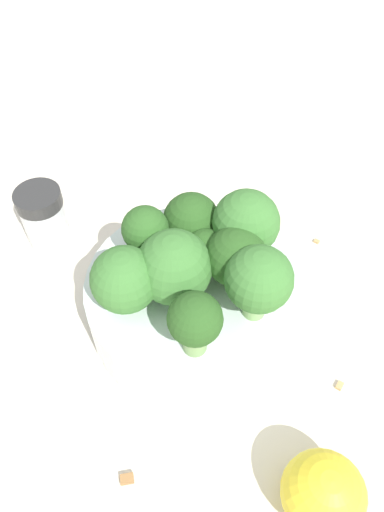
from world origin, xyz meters
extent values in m
plane|color=beige|center=(0.00, 0.00, 0.00)|extent=(3.00, 3.00, 0.00)
cylinder|color=silver|center=(0.00, 0.00, 0.03)|extent=(0.17, 0.17, 0.05)
cylinder|color=#7A9E5B|center=(0.03, -0.01, 0.06)|extent=(0.02, 0.02, 0.03)
sphere|color=#28511E|center=(0.03, -0.01, 0.08)|extent=(0.04, 0.04, 0.04)
cylinder|color=#84AD66|center=(0.05, 0.02, 0.07)|extent=(0.01, 0.01, 0.03)
sphere|color=#3D7533|center=(0.05, 0.02, 0.09)|extent=(0.05, 0.05, 0.05)
cylinder|color=#7A9E5B|center=(-0.01, -0.01, 0.06)|extent=(0.02, 0.02, 0.02)
sphere|color=#3D7533|center=(-0.01, -0.01, 0.08)|extent=(0.06, 0.06, 0.06)
cylinder|color=#8EB770|center=(-0.05, -0.01, 0.06)|extent=(0.02, 0.02, 0.02)
sphere|color=#3D7533|center=(-0.05, -0.01, 0.08)|extent=(0.05, 0.05, 0.05)
cylinder|color=#7A9E5B|center=(-0.01, -0.05, 0.07)|extent=(0.02, 0.02, 0.03)
sphere|color=#28511E|center=(-0.01, -0.05, 0.09)|extent=(0.04, 0.04, 0.04)
cylinder|color=#84AD66|center=(0.01, 0.04, 0.06)|extent=(0.03, 0.03, 0.02)
sphere|color=#28511E|center=(0.01, 0.04, 0.08)|extent=(0.04, 0.04, 0.04)
cylinder|color=#8EB770|center=(-0.03, 0.03, 0.07)|extent=(0.02, 0.02, 0.03)
sphere|color=#2D5B23|center=(-0.03, 0.03, 0.09)|extent=(0.04, 0.04, 0.04)
cylinder|color=#84AD66|center=(0.04, -0.04, 0.07)|extent=(0.02, 0.02, 0.03)
sphere|color=#3D7533|center=(0.04, -0.04, 0.09)|extent=(0.05, 0.05, 0.05)
cylinder|color=#7A9E5B|center=(0.01, 0.01, 0.06)|extent=(0.02, 0.02, 0.02)
sphere|color=#28511E|center=(0.01, 0.01, 0.08)|extent=(0.03, 0.03, 0.03)
cylinder|color=silver|center=(-0.11, 0.12, 0.02)|extent=(0.04, 0.04, 0.05)
cylinder|color=#2D2D2D|center=(-0.11, 0.12, 0.05)|extent=(0.04, 0.04, 0.01)
sphere|color=yellow|center=(0.05, -0.16, 0.03)|extent=(0.05, 0.05, 0.05)
cube|color=tan|center=(0.14, 0.05, 0.00)|extent=(0.01, 0.01, 0.01)
cube|color=tan|center=(0.10, -0.09, 0.00)|extent=(0.01, 0.01, 0.01)
cube|color=olive|center=(-0.07, -0.12, 0.00)|extent=(0.01, 0.01, 0.01)
camera|label=1|loc=(-0.05, -0.22, 0.36)|focal=35.00mm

